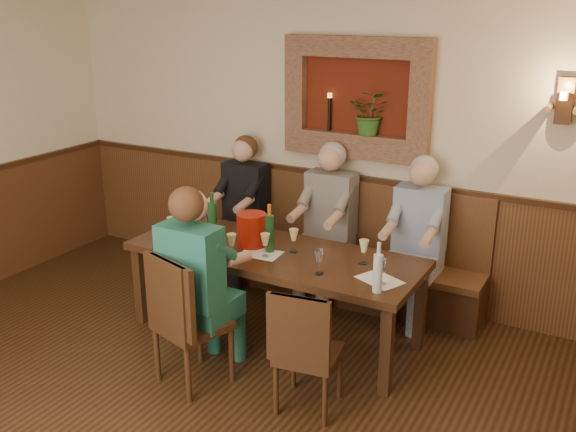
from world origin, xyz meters
The scene contains 30 objects.
room_shell centered at (0.00, 0.00, 1.89)m, with size 6.04×6.04×2.82m.
wainscoting centered at (0.00, 0.00, 0.59)m, with size 6.02×6.02×1.15m.
wall_niche centered at (0.24, 2.94, 1.81)m, with size 1.36×0.30×1.06m.
wall_sconce centered at (1.90, 2.93, 1.94)m, with size 0.25×0.20×0.35m.
dining_table centered at (0.00, 1.85, 0.68)m, with size 2.40×0.90×0.75m.
bench centered at (0.00, 2.79, 0.33)m, with size 3.00×0.45×1.11m.
chair_near_left centered at (-0.17, 0.95, 0.30)m, with size 0.56×0.56×1.02m.
chair_near_right centered at (0.71, 1.07, 0.26)m, with size 0.46×0.46×0.91m.
person_bench_left centered at (-0.86, 2.69, 0.60)m, with size 0.43×0.53×1.45m.
person_bench_mid centered at (0.06, 2.69, 0.61)m, with size 0.44×0.54×1.48m.
person_bench_right centered at (0.90, 2.69, 0.60)m, with size 0.43×0.53×1.45m.
person_chair_front centered at (-0.17, 1.07, 0.62)m, with size 0.45×0.55×1.49m.
spittoon_bucket centered at (-0.22, 1.87, 0.89)m, with size 0.24×0.24×0.27m, color red.
wine_bottle_green_a centered at (-0.03, 1.83, 0.91)m, with size 0.09×0.09×0.40m.
wine_bottle_green_b centered at (-0.60, 1.86, 0.92)m, with size 0.09×0.09×0.40m.
water_bottle centered at (1.01, 1.54, 0.90)m, with size 0.07×0.07×0.36m.
tasting_sheet_a centered at (-0.72, 1.60, 0.75)m, with size 0.29×0.20×0.00m, color white.
tasting_sheet_b centered at (-0.06, 1.75, 0.75)m, with size 0.31×0.22×0.00m, color white.
tasting_sheet_c centered at (0.95, 1.73, 0.75)m, with size 0.31×0.22×0.00m, color white.
tasting_sheet_d centered at (-0.42, 1.57, 0.75)m, with size 0.24×0.17×0.00m, color white.
wine_glass_0 centered at (0.99, 1.67, 0.85)m, with size 0.08×0.08×0.19m, color white, non-canonical shape.
wine_glass_1 centered at (-0.25, 1.95, 0.85)m, with size 0.08×0.08×0.19m, color white, non-canonical shape.
wine_glass_2 centered at (0.52, 1.62, 0.85)m, with size 0.08×0.08×0.19m, color white, non-canonical shape.
wine_glass_3 centered at (0.00, 1.72, 0.85)m, with size 0.08×0.08×0.19m, color #EFDF8F, non-canonical shape.
wine_glass_4 centered at (-0.23, 1.58, 0.85)m, with size 0.08×0.08×0.19m, color #EFDF8F, non-canonical shape.
wine_glass_5 centered at (0.73, 1.96, 0.85)m, with size 0.08×0.08×0.19m, color #EFDF8F, non-canonical shape.
wine_glass_6 centered at (-0.61, 1.61, 0.85)m, with size 0.08×0.08×0.19m, color #EFDF8F, non-canonical shape.
wine_glass_7 centered at (-0.70, 1.94, 0.85)m, with size 0.08×0.08×0.19m, color white, non-canonical shape.
wine_glass_8 centered at (0.14, 1.92, 0.85)m, with size 0.08×0.08×0.19m, color #EFDF8F, non-canonical shape.
wine_glass_9 centered at (-0.90, 1.68, 0.85)m, with size 0.08×0.08×0.19m, color #EFDF8F, non-canonical shape.
Camera 1 is at (2.43, -2.29, 2.66)m, focal length 40.00 mm.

